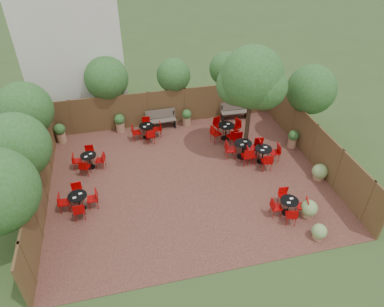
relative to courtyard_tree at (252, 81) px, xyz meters
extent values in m
plane|color=#354F23|center=(-3.18, -1.33, -3.81)|extent=(80.00, 80.00, 0.00)
cube|color=#3B1B18|center=(-3.18, -1.33, -3.80)|extent=(12.00, 10.00, 0.02)
cube|color=#4F361D|center=(-3.18, 3.67, -2.81)|extent=(12.00, 0.08, 2.00)
cube|color=#4F361D|center=(-9.18, -1.33, -2.81)|extent=(0.08, 10.00, 2.00)
cube|color=#4F361D|center=(2.82, -1.33, -2.81)|extent=(0.08, 10.00, 2.00)
cube|color=beige|center=(-7.68, 6.67, 0.19)|extent=(5.00, 4.00, 8.00)
sphere|color=#23531B|center=(-9.78, 1.67, -1.07)|extent=(2.45, 2.45, 2.45)
sphere|color=#23531B|center=(-9.68, -1.33, -1.03)|extent=(2.59, 2.59, 2.59)
sphere|color=#23531B|center=(-6.18, 4.37, -1.13)|extent=(2.25, 2.25, 2.25)
sphere|color=#23531B|center=(-2.68, 4.27, -1.26)|extent=(1.82, 1.82, 1.82)
sphere|color=#23531B|center=(0.32, 4.47, -1.25)|extent=(1.86, 1.86, 1.86)
sphere|color=#23531B|center=(3.42, 0.67, -1.09)|extent=(2.40, 2.40, 2.40)
cylinder|color=black|center=(0.01, 0.01, -1.71)|extent=(0.26, 0.26, 4.16)
sphere|color=#23531B|center=(0.01, 0.01, 0.16)|extent=(2.74, 2.74, 2.74)
sphere|color=#23531B|center=(-0.49, 0.41, -0.29)|extent=(1.92, 1.92, 1.92)
sphere|color=#23531B|center=(0.41, -0.39, -0.13)|extent=(2.00, 2.00, 2.00)
cube|color=brown|center=(-3.63, 3.22, -3.32)|extent=(1.63, 0.54, 0.05)
cube|color=brown|center=(-3.63, 3.43, -3.03)|extent=(1.62, 0.18, 0.49)
cube|color=black|center=(-4.36, 3.22, -3.57)|extent=(0.08, 0.49, 0.43)
cube|color=black|center=(-2.89, 3.22, -3.57)|extent=(0.08, 0.49, 0.43)
cube|color=brown|center=(0.56, 3.22, -3.34)|extent=(1.56, 0.51, 0.05)
cube|color=brown|center=(0.56, 3.42, -3.06)|extent=(1.55, 0.16, 0.47)
cube|color=black|center=(-0.14, 3.22, -3.58)|extent=(0.08, 0.47, 0.41)
cube|color=black|center=(1.26, 3.22, -3.58)|extent=(0.08, 0.47, 0.41)
cylinder|color=black|center=(-7.42, 0.50, -3.77)|extent=(0.42, 0.42, 0.03)
cylinder|color=black|center=(-7.42, 0.50, -3.44)|extent=(0.05, 0.05, 0.66)
cylinder|color=black|center=(-7.42, 0.50, -3.10)|extent=(0.72, 0.72, 0.03)
cube|color=white|center=(-7.31, 0.58, -3.08)|extent=(0.15, 0.12, 0.01)
cube|color=white|center=(-7.51, 0.39, -3.08)|extent=(0.15, 0.12, 0.01)
cylinder|color=black|center=(0.52, -0.95, -3.77)|extent=(0.46, 0.46, 0.03)
cylinder|color=black|center=(0.52, -0.95, -3.40)|extent=(0.05, 0.05, 0.73)
cylinder|color=black|center=(0.52, -0.95, -3.02)|extent=(0.80, 0.80, 0.03)
cube|color=white|center=(0.65, -0.86, -3.00)|extent=(0.15, 0.11, 0.02)
cube|color=white|center=(0.42, -1.07, -3.00)|extent=(0.15, 0.11, 0.02)
cylinder|color=black|center=(-7.82, -2.20, -3.77)|extent=(0.43, 0.43, 0.03)
cylinder|color=black|center=(-7.82, -2.20, -3.42)|extent=(0.05, 0.05, 0.69)
cylinder|color=black|center=(-7.82, -2.20, -3.07)|extent=(0.75, 0.75, 0.03)
cube|color=white|center=(-7.70, -2.12, -3.05)|extent=(0.14, 0.10, 0.01)
cube|color=white|center=(-7.92, -2.31, -3.05)|extent=(0.14, 0.10, 0.01)
cylinder|color=black|center=(0.20, -4.33, -3.77)|extent=(0.41, 0.41, 0.03)
cylinder|color=black|center=(0.20, -4.33, -3.44)|extent=(0.05, 0.05, 0.65)
cylinder|color=black|center=(0.20, -4.33, -3.11)|extent=(0.71, 0.71, 0.03)
cube|color=white|center=(0.31, -4.26, -3.08)|extent=(0.15, 0.12, 0.01)
cube|color=white|center=(0.11, -4.44, -3.08)|extent=(0.15, 0.12, 0.01)
cylinder|color=black|center=(-0.54, 1.38, -3.77)|extent=(0.48, 0.48, 0.03)
cylinder|color=black|center=(-0.54, 1.38, -3.38)|extent=(0.05, 0.05, 0.77)
cylinder|color=black|center=(-0.54, 1.38, -2.99)|extent=(0.83, 0.83, 0.03)
cube|color=white|center=(-0.41, 1.47, -2.96)|extent=(0.18, 0.15, 0.02)
cube|color=white|center=(-0.65, 1.25, -2.96)|extent=(0.18, 0.15, 0.02)
cylinder|color=black|center=(-0.26, -0.35, -3.77)|extent=(0.48, 0.48, 0.03)
cylinder|color=black|center=(-0.26, -0.35, -3.38)|extent=(0.05, 0.05, 0.77)
cylinder|color=black|center=(-0.26, -0.35, -2.98)|extent=(0.84, 0.84, 0.03)
cube|color=white|center=(-0.13, -0.26, -2.96)|extent=(0.17, 0.13, 0.02)
cube|color=white|center=(-0.37, -0.48, -2.96)|extent=(0.17, 0.13, 0.02)
cylinder|color=black|center=(-4.52, 2.41, -3.77)|extent=(0.44, 0.44, 0.03)
cylinder|color=black|center=(-4.52, 2.41, -3.42)|extent=(0.05, 0.05, 0.70)
cylinder|color=black|center=(-4.52, 2.41, -3.06)|extent=(0.75, 0.75, 0.03)
cube|color=white|center=(-4.40, 2.49, -3.04)|extent=(0.14, 0.10, 0.01)
cube|color=white|center=(-4.62, 2.29, -3.04)|extent=(0.14, 0.10, 0.01)
cylinder|color=#96694B|center=(-5.82, 3.37, -3.52)|extent=(0.46, 0.46, 0.53)
sphere|color=#23531B|center=(-5.82, 3.37, -3.05)|extent=(0.56, 0.56, 0.56)
cylinder|color=#96694B|center=(-2.22, 3.18, -3.54)|extent=(0.43, 0.43, 0.49)
sphere|color=#23531B|center=(-2.22, 3.18, -3.11)|extent=(0.51, 0.51, 0.51)
cylinder|color=#96694B|center=(-8.83, 3.04, -3.52)|extent=(0.47, 0.47, 0.54)
sphere|color=#23531B|center=(-8.83, 3.04, -3.03)|extent=(0.57, 0.57, 0.57)
cylinder|color=#96694B|center=(2.47, -0.11, -3.54)|extent=(0.43, 0.43, 0.49)
sphere|color=#23531B|center=(2.47, -0.11, -3.11)|extent=(0.51, 0.51, 0.51)
cylinder|color=#96694B|center=(0.93, -4.62, -3.68)|extent=(0.49, 0.49, 0.22)
sphere|color=#72914B|center=(0.93, -4.62, -3.40)|extent=(0.66, 0.66, 0.66)
cylinder|color=#96694B|center=(0.76, -5.73, -3.69)|extent=(0.41, 0.41, 0.19)
sphere|color=#72914B|center=(0.76, -5.73, -3.46)|extent=(0.56, 0.56, 0.56)
cylinder|color=#96694B|center=(2.52, -2.66, -3.67)|extent=(0.50, 0.50, 0.23)
sphere|color=#72914B|center=(2.52, -2.66, -3.39)|extent=(0.68, 0.68, 0.68)
camera|label=1|loc=(-5.76, -13.08, 6.33)|focal=32.73mm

